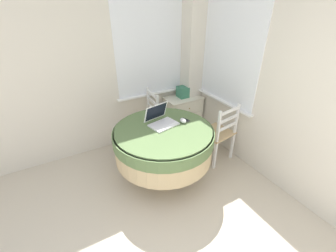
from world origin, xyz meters
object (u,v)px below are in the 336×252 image
(laptop, at_px, (161,120))
(computer_mouse, at_px, (183,121))
(cell_phone, at_px, (185,120))
(corner_cabinet, at_px, (183,115))
(dining_chair_near_back_window, at_px, (146,119))
(storage_box, at_px, (183,92))
(round_dining_table, at_px, (163,141))
(dining_chair_near_right_window, at_px, (219,133))

(laptop, bearing_deg, computer_mouse, -23.15)
(computer_mouse, xyz_separation_m, cell_phone, (0.06, 0.04, -0.02))
(laptop, height_order, corner_cabinet, laptop)
(laptop, height_order, dining_chair_near_back_window, laptop)
(cell_phone, relative_size, storage_box, 0.73)
(cell_phone, bearing_deg, dining_chair_near_back_window, 104.12)
(round_dining_table, bearing_deg, storage_box, 46.51)
(dining_chair_near_back_window, relative_size, storage_box, 4.96)
(dining_chair_near_back_window, height_order, dining_chair_near_right_window, same)
(corner_cabinet, bearing_deg, dining_chair_near_back_window, -178.35)
(round_dining_table, xyz_separation_m, corner_cabinet, (0.87, 0.89, -0.25))
(dining_chair_near_right_window, distance_m, storage_box, 1.01)
(computer_mouse, height_order, corner_cabinet, computer_mouse)
(round_dining_table, relative_size, dining_chair_near_back_window, 1.37)
(corner_cabinet, bearing_deg, cell_phone, -121.97)
(computer_mouse, relative_size, storage_box, 0.57)
(cell_phone, height_order, dining_chair_near_right_window, dining_chair_near_right_window)
(round_dining_table, xyz_separation_m, laptop, (0.03, 0.13, 0.23))
(round_dining_table, relative_size, storage_box, 6.81)
(dining_chair_near_right_window, bearing_deg, computer_mouse, 174.50)
(laptop, relative_size, dining_chair_near_back_window, 0.43)
(round_dining_table, height_order, dining_chair_near_back_window, dining_chair_near_back_window)
(computer_mouse, height_order, dining_chair_near_right_window, dining_chair_near_right_window)
(cell_phone, bearing_deg, round_dining_table, -171.27)
(round_dining_table, bearing_deg, computer_mouse, 3.27)
(cell_phone, bearing_deg, dining_chair_near_right_window, -9.99)
(corner_cabinet, relative_size, storage_box, 3.65)
(round_dining_table, distance_m, dining_chair_near_right_window, 0.89)
(laptop, height_order, cell_phone, laptop)
(round_dining_table, bearing_deg, dining_chair_near_back_window, 80.43)
(round_dining_table, xyz_separation_m, cell_phone, (0.35, 0.05, 0.18))
(dining_chair_near_back_window, distance_m, corner_cabinet, 0.73)
(dining_chair_near_right_window, bearing_deg, corner_cabinet, 90.63)
(storage_box, bearing_deg, corner_cabinet, -93.08)
(round_dining_table, relative_size, corner_cabinet, 1.86)
(laptop, bearing_deg, dining_chair_near_right_window, -11.21)
(laptop, bearing_deg, round_dining_table, -105.22)
(storage_box, bearing_deg, computer_mouse, -122.60)
(computer_mouse, bearing_deg, corner_cabinet, 56.52)
(laptop, xyz_separation_m, corner_cabinet, (0.84, 0.76, -0.48))
(dining_chair_near_back_window, relative_size, dining_chair_near_right_window, 1.00)
(computer_mouse, distance_m, dining_chair_near_back_window, 0.93)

